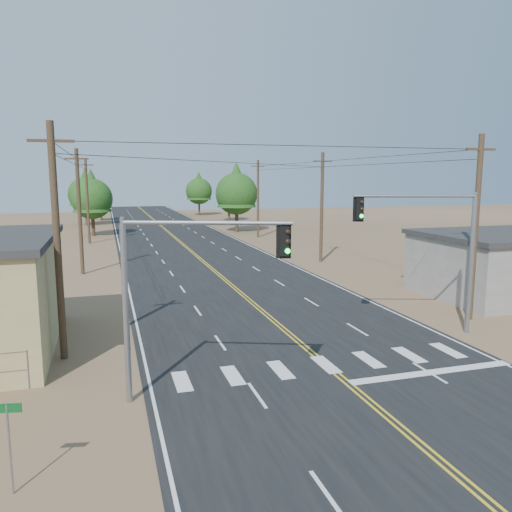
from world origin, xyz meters
name	(u,v)px	position (x,y,z in m)	size (l,w,h in m)	color
ground	(453,472)	(0.00, 0.00, 0.00)	(220.00, 220.00, 0.00)	#946D4F
road	(215,271)	(0.00, 30.00, 0.01)	(15.00, 200.00, 0.02)	black
utility_pole_left_near	(57,241)	(-10.50, 12.00, 5.12)	(1.80, 0.30, 10.00)	#4C3826
utility_pole_left_mid	(79,211)	(-10.50, 32.00, 5.12)	(1.80, 0.30, 10.00)	#4C3826
utility_pole_left_far	(87,200)	(-10.50, 52.00, 5.12)	(1.80, 0.30, 10.00)	#4C3826
utility_pole_right_near	(476,227)	(10.50, 12.00, 5.12)	(1.80, 0.30, 10.00)	#4C3826
utility_pole_right_mid	(322,207)	(10.50, 32.00, 5.12)	(1.80, 0.30, 10.00)	#4C3826
utility_pole_right_far	(258,198)	(10.50, 52.00, 5.12)	(1.80, 0.30, 10.00)	#4C3826
signal_mast_left	(173,279)	(-6.45, 6.23, 4.39)	(5.38, 2.23, 6.45)	gray
signal_mast_right	(437,239)	(7.02, 10.54, 4.77)	(5.70, 2.07, 7.04)	gray
street_sign	(9,434)	(-11.00, 2.38, 1.58)	(0.69, 0.17, 2.36)	gray
tree_left_near	(92,195)	(-10.19, 60.06, 5.50)	(5.40, 5.40, 9.00)	#3F2D1E
tree_left_mid	(85,191)	(-11.53, 76.25, 5.62)	(5.51, 5.51, 9.18)	#3F2D1E
tree_left_far	(100,198)	(-9.29, 85.40, 4.07)	(4.00, 4.00, 6.67)	#3F2D1E
tree_right_near	(236,189)	(9.47, 59.08, 6.08)	(5.97, 5.97, 9.94)	#3F2D1E
tree_right_mid	(229,195)	(13.03, 78.35, 4.57)	(4.48, 4.48, 7.47)	#3F2D1E
tree_right_far	(199,188)	(10.22, 93.05, 5.53)	(5.43, 5.43, 9.04)	#3F2D1E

